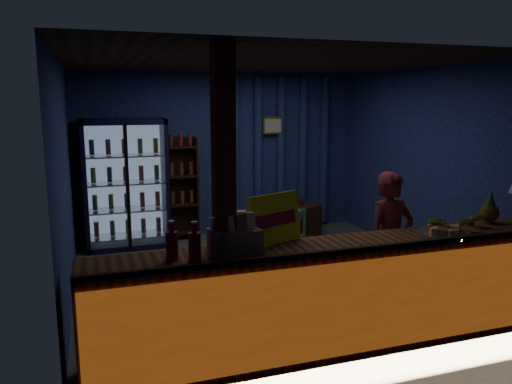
% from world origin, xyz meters
% --- Properties ---
extents(ground, '(4.60, 4.60, 0.00)m').
position_xyz_m(ground, '(0.00, 0.00, 0.00)').
color(ground, '#515154').
rests_on(ground, ground).
extents(room_walls, '(4.60, 4.60, 4.60)m').
position_xyz_m(room_walls, '(0.00, 0.00, 1.57)').
color(room_walls, navy).
rests_on(room_walls, ground).
extents(counter, '(4.40, 0.57, 0.99)m').
position_xyz_m(counter, '(0.00, -1.91, 0.48)').
color(counter, brown).
rests_on(counter, ground).
extents(support_post, '(0.16, 0.16, 2.60)m').
position_xyz_m(support_post, '(-1.05, -1.90, 1.30)').
color(support_post, '#982D16').
rests_on(support_post, ground).
extents(beverage_cooler, '(1.20, 0.62, 1.90)m').
position_xyz_m(beverage_cooler, '(-1.55, 1.92, 0.93)').
color(beverage_cooler, black).
rests_on(beverage_cooler, ground).
extents(bottle_shelf, '(0.50, 0.28, 1.60)m').
position_xyz_m(bottle_shelf, '(-0.70, 2.06, 0.79)').
color(bottle_shelf, '#361F11').
rests_on(bottle_shelf, ground).
extents(curtain_folds, '(1.74, 0.14, 2.50)m').
position_xyz_m(curtain_folds, '(1.00, 2.14, 1.30)').
color(curtain_folds, navy).
rests_on(curtain_folds, room_walls).
extents(framed_picture, '(0.36, 0.04, 0.28)m').
position_xyz_m(framed_picture, '(0.85, 2.10, 1.75)').
color(framed_picture, gold).
rests_on(framed_picture, room_walls).
extents(shopkeeper, '(0.57, 0.40, 1.46)m').
position_xyz_m(shopkeeper, '(0.82, -1.40, 0.73)').
color(shopkeeper, maroon).
rests_on(shopkeeper, ground).
extents(green_chair, '(0.84, 0.84, 0.55)m').
position_xyz_m(green_chair, '(0.64, 1.26, 0.28)').
color(green_chair, '#4F9F5C').
rests_on(green_chair, ground).
extents(side_table, '(0.70, 0.62, 0.64)m').
position_xyz_m(side_table, '(1.07, 1.46, 0.27)').
color(side_table, '#361F11').
rests_on(side_table, ground).
extents(yellow_sign, '(0.54, 0.31, 0.43)m').
position_xyz_m(yellow_sign, '(-0.56, -1.73, 1.17)').
color(yellow_sign, '#F7F90D').
rests_on(yellow_sign, counter).
extents(soda_bottles, '(0.42, 0.18, 0.31)m').
position_xyz_m(soda_bottles, '(-1.31, -1.92, 1.08)').
color(soda_bottles, '#AC0B1E').
rests_on(soda_bottles, counter).
extents(snack_box_left, '(0.38, 0.33, 0.35)m').
position_xyz_m(snack_box_left, '(-0.99, -1.87, 1.07)').
color(snack_box_left, '#9C6B4B').
rests_on(snack_box_left, counter).
extents(snack_box_centre, '(0.35, 0.30, 0.34)m').
position_xyz_m(snack_box_centre, '(-0.93, -1.91, 1.07)').
color(snack_box_centre, '#9C6B4B').
rests_on(snack_box_centre, counter).
extents(pastry_tray, '(0.48, 0.48, 0.08)m').
position_xyz_m(pastry_tray, '(1.00, -1.96, 0.98)').
color(pastry_tray, silver).
rests_on(pastry_tray, counter).
extents(banana_bunches, '(0.69, 0.28, 0.15)m').
position_xyz_m(banana_bunches, '(1.25, -1.82, 1.03)').
color(banana_bunches, yellow).
rests_on(banana_bunches, counter).
extents(pineapple, '(0.19, 0.19, 0.32)m').
position_xyz_m(pineapple, '(1.74, -1.73, 1.08)').
color(pineapple, brown).
rests_on(pineapple, counter).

